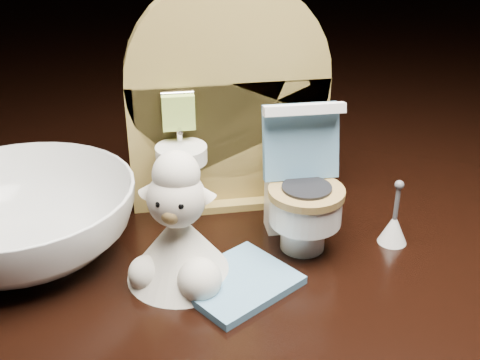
% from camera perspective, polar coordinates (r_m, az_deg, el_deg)
% --- Properties ---
extents(backdrop_panel, '(0.13, 0.05, 0.15)m').
position_cam_1_polar(backdrop_panel, '(0.39, -1.18, 6.60)').
color(backdrop_panel, '#A08540').
rests_on(backdrop_panel, ground).
extents(toy_toilet, '(0.05, 0.06, 0.09)m').
position_cam_1_polar(toy_toilet, '(0.36, 5.83, -1.30)').
color(toy_toilet, white).
rests_on(toy_toilet, ground).
extents(bath_mat, '(0.08, 0.07, 0.00)m').
position_cam_1_polar(bath_mat, '(0.33, -0.21, -9.68)').
color(bath_mat, '#598BAE').
rests_on(bath_mat, ground).
extents(toilet_brush, '(0.02, 0.02, 0.04)m').
position_cam_1_polar(toilet_brush, '(0.38, 14.37, -4.28)').
color(toilet_brush, white).
rests_on(toilet_brush, ground).
extents(plush_lamb, '(0.06, 0.06, 0.08)m').
position_cam_1_polar(plush_lamb, '(0.33, -5.80, -5.34)').
color(plush_lamb, beige).
rests_on(plush_lamb, ground).
extents(ceramic_bowl, '(0.14, 0.14, 0.04)m').
position_cam_1_polar(ceramic_bowl, '(0.37, -19.99, -3.59)').
color(ceramic_bowl, white).
rests_on(ceramic_bowl, ground).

